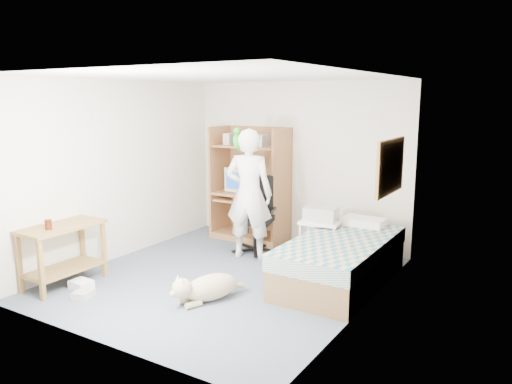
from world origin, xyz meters
TOP-DOWN VIEW (x-y plane):
  - floor at (0.00, 0.00)m, footprint 4.00×4.00m
  - wall_back at (0.00, 2.00)m, footprint 3.60×0.02m
  - wall_right at (1.80, 0.00)m, footprint 0.02×4.00m
  - wall_left at (-1.80, 0.00)m, footprint 0.02×4.00m
  - ceiling at (0.00, 0.00)m, footprint 3.60×4.00m
  - computer_hutch at (-0.70, 1.74)m, footprint 1.20×0.63m
  - bed at (1.30, 0.62)m, footprint 1.02×2.02m
  - side_desk at (-1.55, -1.20)m, footprint 0.50×1.00m
  - corkboard at (1.77, 0.90)m, footprint 0.04×0.94m
  - office_chair at (-0.27, 1.20)m, footprint 0.62×0.63m
  - person at (-0.21, 0.89)m, footprint 0.76×0.60m
  - parrot at (-0.40, 0.90)m, footprint 0.14×0.24m
  - dog at (0.23, -0.69)m, footprint 0.54×0.92m
  - printer_cart at (0.81, 1.10)m, footprint 0.58×0.49m
  - printer at (0.81, 1.10)m, footprint 0.46×0.37m
  - crt_monitor at (-0.87, 1.75)m, footprint 0.45×0.47m
  - keyboard at (-0.66, 1.58)m, footprint 0.46×0.21m
  - pencil_cup at (-0.35, 1.65)m, footprint 0.08×0.08m
  - drink_glass at (-1.50, -1.41)m, footprint 0.08×0.08m
  - floor_box_a at (-1.28, -1.19)m, footprint 0.26×0.21m
  - floor_box_b at (-1.03, -1.36)m, footprint 0.23×0.26m

SIDE VIEW (x-z plane):
  - floor at x=0.00m, z-range 0.00..0.00m
  - floor_box_b at x=-1.03m, z-range 0.00..0.08m
  - floor_box_a at x=-1.28m, z-range 0.00..0.10m
  - dog at x=0.23m, z-range -0.02..0.34m
  - bed at x=1.30m, z-range -0.04..0.62m
  - office_chair at x=-0.27m, z-range -0.16..0.95m
  - printer_cart at x=0.81m, z-range 0.10..0.73m
  - side_desk at x=-1.55m, z-range 0.12..0.87m
  - keyboard at x=-0.66m, z-range 0.66..0.69m
  - printer at x=0.81m, z-range 0.63..0.81m
  - drink_glass at x=-1.50m, z-range 0.75..0.87m
  - pencil_cup at x=-0.35m, z-range 0.76..0.88m
  - computer_hutch at x=-0.70m, z-range -0.08..1.72m
  - person at x=-0.21m, z-range 0.00..1.84m
  - crt_monitor at x=-0.87m, z-range 0.77..1.16m
  - wall_back at x=0.00m, z-range 0.00..2.50m
  - wall_right at x=1.80m, z-range 0.00..2.50m
  - wall_left at x=-1.80m, z-range 0.00..2.50m
  - corkboard at x=1.77m, z-range 1.12..1.78m
  - parrot at x=-0.40m, z-range 1.50..1.87m
  - ceiling at x=0.00m, z-range 2.49..2.51m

